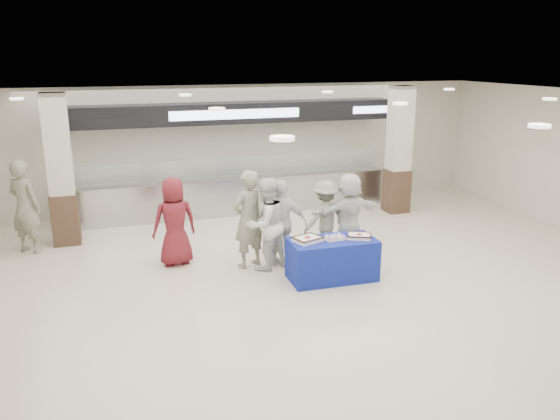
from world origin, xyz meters
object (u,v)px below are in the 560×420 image
object	(u,v)px
soldier_b	(325,217)
chef_tall	(266,224)
soldier_a	(248,219)
sheet_cake_right	(359,236)
civilian_white	(349,214)
cupcake_tray	(335,237)
soldier_bg	(25,207)
display_table	(332,259)
civilian_maroon	(174,222)
chef_short	(282,223)
sheet_cake_left	(308,239)

from	to	relation	value
soldier_b	chef_tall	bearing A→B (deg)	0.59
soldier_a	soldier_b	xyz separation A→B (m)	(1.66, 0.23, -0.18)
sheet_cake_right	civilian_white	bearing A→B (deg)	73.22
cupcake_tray	soldier_a	size ratio (longest dim) A/B	0.24
civilian_white	chef_tall	bearing A→B (deg)	1.99
soldier_b	soldier_bg	distance (m)	6.08
display_table	soldier_a	bearing A→B (deg)	141.65
display_table	soldier_bg	distance (m)	6.30
civilian_maroon	soldier_b	size ratio (longest dim) A/B	1.13
cupcake_tray	civilian_maroon	size ratio (longest dim) A/B	0.27
sheet_cake_right	chef_short	bearing A→B (deg)	137.44
sheet_cake_left	cupcake_tray	world-z (taller)	sheet_cake_left
display_table	soldier_b	world-z (taller)	soldier_b
sheet_cake_left	chef_short	xyz separation A→B (m)	(-0.18, 0.92, 0.04)
soldier_b	soldier_bg	size ratio (longest dim) A/B	0.78
sheet_cake_left	cupcake_tray	size ratio (longest dim) A/B	1.20
civilian_white	sheet_cake_left	bearing A→B (deg)	32.90
chef_short	soldier_b	world-z (taller)	chef_short
soldier_a	chef_tall	bearing A→B (deg)	117.51
civilian_maroon	chef_short	distance (m)	2.05
civilian_white	soldier_bg	xyz separation A→B (m)	(-6.22, 2.09, 0.13)
soldier_a	chef_short	world-z (taller)	soldier_a
cupcake_tray	soldier_b	distance (m)	1.33
soldier_bg	civilian_white	bearing A→B (deg)	-162.00
sheet_cake_right	soldier_a	distance (m)	2.10
display_table	civilian_white	world-z (taller)	civilian_white
sheet_cake_right	civilian_white	world-z (taller)	civilian_white
civilian_maroon	civilian_white	xyz separation A→B (m)	(3.43, -0.48, -0.02)
sheet_cake_left	display_table	bearing A→B (deg)	-5.78
sheet_cake_left	soldier_a	size ratio (longest dim) A/B	0.29
soldier_b	civilian_white	size ratio (longest dim) A/B	0.91
sheet_cake_left	soldier_bg	world-z (taller)	soldier_bg
display_table	sheet_cake_right	size ratio (longest dim) A/B	3.02
sheet_cake_left	soldier_a	distance (m)	1.31
chef_short	cupcake_tray	bearing A→B (deg)	145.00
chef_short	soldier_b	distance (m)	1.08
display_table	sheet_cake_left	distance (m)	0.63
soldier_a	civilian_maroon	bearing A→B (deg)	-47.84
soldier_bg	chef_short	bearing A→B (deg)	-169.10
sheet_cake_left	civilian_white	world-z (taller)	civilian_white
civilian_white	cupcake_tray	bearing A→B (deg)	47.77
chef_tall	soldier_bg	world-z (taller)	soldier_bg
soldier_a	soldier_bg	size ratio (longest dim) A/B	0.97
chef_short	soldier_b	xyz separation A→B (m)	(1.03, 0.33, -0.08)
chef_tall	sheet_cake_right	bearing A→B (deg)	124.66
soldier_a	display_table	bearing A→B (deg)	114.81
sheet_cake_right	civilian_maroon	distance (m)	3.50
sheet_cake_left	soldier_a	world-z (taller)	soldier_a
chef_tall	civilian_white	distance (m)	1.86
cupcake_tray	chef_tall	bearing A→B (deg)	140.95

